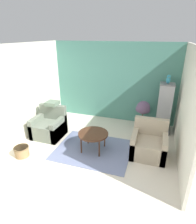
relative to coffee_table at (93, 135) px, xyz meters
The scene contains 13 objects.
ground_plane 1.30m from the coffee_table, 90.26° to the right, with size 20.00×20.00×0.00m, color beige.
wall_back_accent 2.21m from the coffee_table, 90.15° to the left, with size 4.10×0.06×2.52m.
wall_left 2.22m from the coffee_table, 168.88° to the left, with size 0.06×3.24×2.52m.
wall_right 2.21m from the coffee_table, 11.18° to the left, with size 0.06×3.24×2.52m.
area_rug 0.43m from the coffee_table, ahead, with size 1.86×1.48×0.01m.
coffee_table is the anchor object (origin of this frame).
armchair_left 1.47m from the coffee_table, 168.42° to the left, with size 0.80×0.76×0.85m.
armchair_right 1.36m from the coffee_table, ahead, with size 0.80×0.76×0.85m.
birdcage 2.25m from the coffee_table, 43.62° to the left, with size 0.46×0.46×1.48m.
parrot 2.51m from the coffee_table, 43.66° to the left, with size 0.11×0.20×0.24m.
potted_plant 1.90m from the coffee_table, 57.14° to the left, with size 0.44×0.40×0.89m.
wicker_basket 1.75m from the coffee_table, 153.53° to the right, with size 0.35×0.35×0.25m.
throw_pillow 1.61m from the coffee_table, 158.36° to the left, with size 0.33×0.33×0.10m.
Camera 1 is at (1.36, -2.55, 2.73)m, focal length 30.00 mm.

